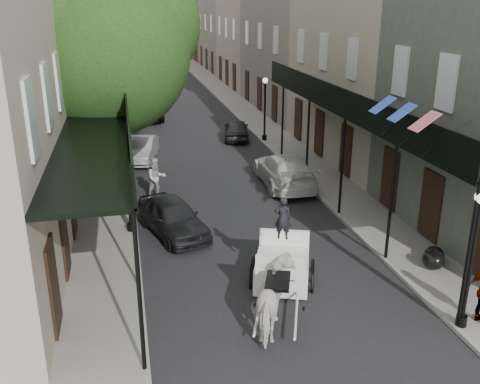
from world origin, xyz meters
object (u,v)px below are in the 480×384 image
lamppost_right_far (265,108)px  car_left_near (173,217)px  car_right_near (284,170)px  car_left_mid (141,150)px  carriage (284,242)px  lamppost_left (128,181)px  lamppost_right_near (471,259)px  horse (277,299)px  tree_near (115,42)px  pedestrian_sidewalk_left (93,137)px  tree_far (116,37)px  pedestrian_walking (156,178)px  car_left_far (145,110)px  car_right_far (237,129)px

lamppost_right_far → car_left_near: 14.12m
car_left_near → car_right_near: size_ratio=0.78×
car_left_near → car_left_mid: (-0.71, 9.80, -0.05)m
car_left_mid → lamppost_right_far: bearing=30.7°
lamppost_right_far → carriage: 16.77m
car_left_mid → lamppost_left: bearing=-83.1°
car_left_near → car_right_near: (5.52, 4.39, 0.06)m
lamppost_right_near → horse: 4.92m
car_left_mid → car_right_near: 8.25m
lamppost_left → car_right_near: size_ratio=0.73×
tree_near → car_right_near: bearing=-1.1°
lamppost_right_far → pedestrian_sidewalk_left: lamppost_right_far is taller
lamppost_right_far → car_left_mid: lamppost_right_far is taller
tree_far → pedestrian_walking: bearing=-84.7°
lamppost_right_near → car_left_far: (-6.70, 28.08, -1.35)m
pedestrian_walking → lamppost_right_far: bearing=32.8°
car_right_far → car_left_mid: bearing=42.2°
horse → car_left_far: bearing=-65.9°
pedestrian_walking → car_left_mid: bearing=76.7°
pedestrian_walking → car_left_near: pedestrian_walking is taller
lamppost_left → car_left_near: lamppost_left is taller
horse → car_right_near: horse is taller
car_right_far → lamppost_left: bearing=73.8°
lamppost_right_far → car_left_far: lamppost_right_far is taller
lamppost_left → pedestrian_walking: (1.19, 3.63, -1.16)m
car_left_near → lamppost_right_near: bearing=-66.2°
lamppost_right_far → car_left_far: (-6.70, 8.08, -1.35)m
lamppost_left → car_right_near: 8.21m
pedestrian_walking → car_left_far: size_ratio=0.35×
tree_far → car_left_near: (1.65, -18.53, -5.16)m
car_right_near → car_left_far: bearing=-69.7°
lamppost_right_near → car_right_near: lamppost_right_near is taller
horse → car_right_near: bearing=-87.7°
pedestrian_sidewalk_left → car_right_far: (8.40, 1.79, -0.41)m
lamppost_right_far → car_right_near: size_ratio=0.73×
horse → pedestrian_walking: horse is taller
tree_near → carriage: 11.03m
lamppost_right_near → car_left_near: (-6.70, 7.65, -1.38)m
pedestrian_sidewalk_left → car_left_mid: pedestrian_sidewalk_left is taller
lamppost_right_far → pedestrian_walking: 10.98m
lamppost_right_far → horse: 19.60m
tree_near → horse: size_ratio=4.47×
horse → carriage: 2.85m
horse → carriage: size_ratio=0.71×
tree_far → car_left_far: bearing=49.2°
lamppost_right_far → car_right_near: lamppost_right_far is taller
lamppost_left → car_right_far: size_ratio=1.03×
horse → car_left_far: 27.16m
tree_far → horse: (3.67, -25.18, -4.93)m
lamppost_left → car_right_near: lamppost_left is taller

